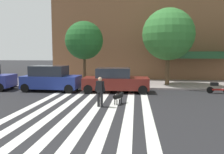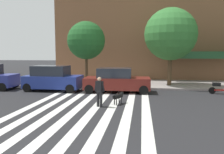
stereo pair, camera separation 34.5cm
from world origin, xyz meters
The scene contains 10 objects.
ground_plane centered at (0.00, 6.95, 0.00)m, with size 160.00×160.00×0.00m, color #232326.
sidewalk_far centered at (0.00, 16.89, 0.07)m, with size 80.00×6.00×0.15m, color gray.
crosswalk_stripes centered at (0.76, 6.95, 0.00)m, with size 6.75×13.29×0.01m.
parked_car_behind_first centered at (-3.23, 12.51, 0.96)m, with size 4.42×2.18×1.96m.
parked_car_third_in_line centered at (1.79, 12.50, 0.87)m, with size 4.92×2.10×1.82m.
parked_scooter centered at (9.31, 12.69, 0.48)m, with size 1.63×0.50×1.11m.
street_tree_nearest centered at (-1.24, 15.46, 4.04)m, with size 3.35×3.35×5.57m.
street_tree_middle centered at (6.08, 16.01, 4.54)m, with size 4.50×4.50×6.66m.
pedestrian_dog_walker centered at (1.40, 7.67, 0.93)m, with size 0.68×0.38×1.64m.
dog_on_leash centered at (2.35, 8.51, 0.44)m, with size 0.59×1.07×0.65m.
Camera 2 is at (3.67, -4.29, 2.92)m, focal length 36.37 mm.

